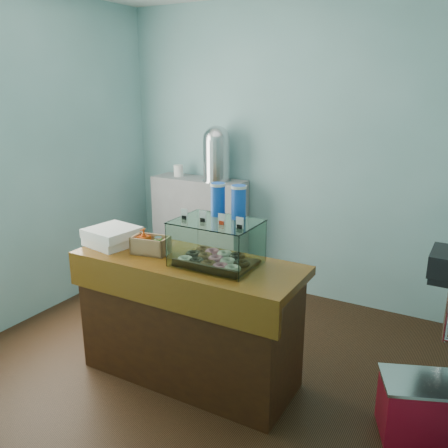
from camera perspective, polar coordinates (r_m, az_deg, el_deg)
The scene contains 9 objects.
ground at distance 3.80m, azimuth -1.96°, elevation -15.84°, with size 3.50×3.50×0.00m, color black.
room_shell at distance 3.22m, azimuth -1.79°, elevation 10.66°, with size 3.54×3.04×2.82m.
counter at distance 3.39m, azimuth -4.32°, elevation -11.25°, with size 1.60×0.60×0.90m.
back_shelf at distance 5.03m, azimuth -2.96°, elevation -0.67°, with size 1.00×0.32×1.10m, color gray.
display_case at distance 3.08m, azimuth -0.64°, elevation -1.81°, with size 0.54×0.40×0.51m.
condiment_crate at distance 3.33m, azimuth -8.92°, elevation -2.46°, with size 0.27×0.19×0.17m.
pastry_boxes at distance 3.55m, azimuth -13.27°, elevation -1.45°, with size 0.38×0.38×0.13m.
coffee_urn at distance 4.72m, azimuth -0.90°, elevation 8.62°, with size 0.30×0.30×0.55m.
red_cooler at distance 3.23m, azimuth 22.13°, elevation -19.77°, with size 0.51×0.46×0.37m.
Camera 1 is at (1.69, -2.73, 2.03)m, focal length 38.00 mm.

